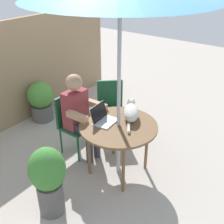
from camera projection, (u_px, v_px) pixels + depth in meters
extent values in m
plane|color=#ADA399|center=(118.00, 170.00, 3.80)|extent=(14.00, 14.00, 0.00)
cube|color=#937756|center=(10.00, 76.00, 4.51)|extent=(4.62, 0.08, 1.74)
cylinder|color=brown|center=(118.00, 126.00, 3.45)|extent=(0.98, 0.98, 0.03)
cylinder|color=brown|center=(114.00, 134.00, 3.96)|extent=(0.04, 0.04, 0.70)
cylinder|color=brown|center=(89.00, 152.00, 3.58)|extent=(0.04, 0.04, 0.70)
cylinder|color=brown|center=(123.00, 169.00, 3.30)|extent=(0.04, 0.04, 0.70)
cylinder|color=brown|center=(146.00, 147.00, 3.68)|extent=(0.04, 0.04, 0.70)
cylinder|color=#B7B7BC|center=(119.00, 93.00, 3.24)|extent=(0.04, 0.04, 2.32)
cube|color=#194C2D|center=(77.00, 127.00, 3.97)|extent=(0.40, 0.40, 0.04)
cube|color=#194C2D|center=(66.00, 108.00, 3.95)|extent=(0.40, 0.04, 0.44)
cylinder|color=#194C2D|center=(77.00, 131.00, 4.29)|extent=(0.03, 0.03, 0.42)
cylinder|color=#194C2D|center=(61.00, 141.00, 4.05)|extent=(0.03, 0.03, 0.42)
cylinder|color=#194C2D|center=(78.00, 149.00, 3.87)|extent=(0.03, 0.03, 0.42)
cylinder|color=#194C2D|center=(94.00, 138.00, 4.11)|extent=(0.03, 0.03, 0.42)
cube|color=#194C2D|center=(111.00, 112.00, 4.35)|extent=(0.57, 0.57, 0.04)
cube|color=#194C2D|center=(110.00, 93.00, 4.40)|extent=(0.30, 0.32, 0.44)
cylinder|color=#194C2D|center=(120.00, 118.00, 4.63)|extent=(0.03, 0.03, 0.42)
cylinder|color=#194C2D|center=(100.00, 119.00, 4.59)|extent=(0.03, 0.03, 0.42)
cylinder|color=#194C2D|center=(101.00, 130.00, 4.30)|extent=(0.03, 0.03, 0.42)
cylinder|color=#194C2D|center=(123.00, 129.00, 4.33)|extent=(0.03, 0.03, 0.42)
cube|color=maroon|center=(75.00, 109.00, 3.83)|extent=(0.34, 0.20, 0.54)
sphere|color=tan|center=(74.00, 82.00, 3.63)|extent=(0.22, 0.22, 0.22)
cube|color=#383842|center=(80.00, 128.00, 3.80)|extent=(0.12, 0.30, 0.12)
cylinder|color=#383842|center=(90.00, 149.00, 3.86)|extent=(0.10, 0.10, 0.45)
cube|color=#383842|center=(88.00, 124.00, 3.91)|extent=(0.12, 0.30, 0.12)
cylinder|color=#383842|center=(97.00, 143.00, 3.97)|extent=(0.10, 0.10, 0.45)
cube|color=tan|center=(77.00, 116.00, 3.55)|extent=(0.08, 0.32, 0.08)
cube|color=tan|center=(97.00, 105.00, 3.83)|extent=(0.08, 0.32, 0.08)
cube|color=silver|center=(106.00, 122.00, 3.49)|extent=(0.32, 0.25, 0.02)
cube|color=black|center=(99.00, 112.00, 3.49)|extent=(0.30, 0.08, 0.20)
cube|color=silver|center=(98.00, 112.00, 3.49)|extent=(0.30, 0.08, 0.20)
ellipsoid|color=silver|center=(131.00, 113.00, 3.55)|extent=(0.44, 0.38, 0.17)
sphere|color=silver|center=(131.00, 103.00, 3.73)|extent=(0.11, 0.11, 0.11)
ellipsoid|color=white|center=(131.00, 111.00, 3.66)|extent=(0.17, 0.17, 0.09)
cylinder|color=silver|center=(129.00, 128.00, 3.33)|extent=(0.17, 0.13, 0.04)
cone|color=silver|center=(133.00, 100.00, 3.71)|extent=(0.04, 0.04, 0.03)
cone|color=silver|center=(129.00, 100.00, 3.71)|extent=(0.04, 0.04, 0.03)
cylinder|color=#595654|center=(51.00, 198.00, 3.10)|extent=(0.29, 0.29, 0.40)
ellipsoid|color=#3D7F33|center=(47.00, 169.00, 2.90)|extent=(0.40, 0.40, 0.50)
cylinder|color=#595654|center=(43.00, 112.00, 4.96)|extent=(0.38, 0.38, 0.28)
ellipsoid|color=#4C8C38|center=(40.00, 95.00, 4.80)|extent=(0.45, 0.45, 0.46)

